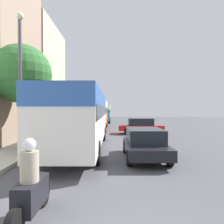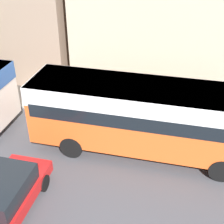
% 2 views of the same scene
% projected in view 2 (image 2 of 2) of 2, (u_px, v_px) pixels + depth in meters
% --- Properties ---
extents(bus_following, '(2.55, 9.95, 3.14)m').
position_uv_depth(bus_following, '(149.00, 112.00, 12.79)').
color(bus_following, '#EA5B23').
rests_on(bus_following, ground_plane).
extents(car_far_curb, '(4.08, 1.80, 1.42)m').
position_uv_depth(car_far_curb, '(5.00, 196.00, 10.59)').
color(car_far_curb, red).
rests_on(car_far_curb, ground_plane).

